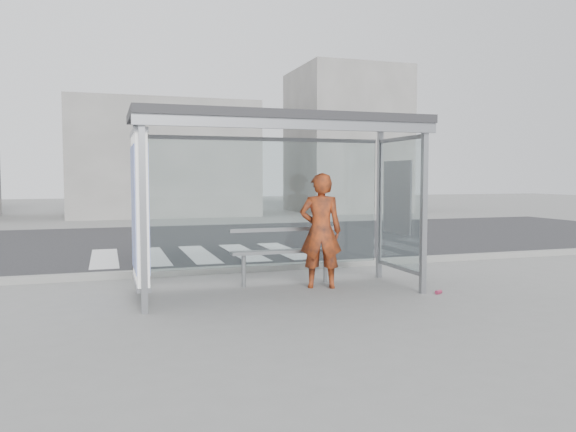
{
  "coord_description": "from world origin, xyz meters",
  "views": [
    {
      "loc": [
        -2.43,
        -7.9,
        1.73
      ],
      "look_at": [
        0.19,
        0.2,
        1.13
      ],
      "focal_mm": 35.0,
      "sensor_mm": 36.0,
      "label": 1
    }
  ],
  "objects_px": {
    "bench": "(285,251)",
    "soda_can": "(439,292)",
    "bus_shelter": "(254,159)",
    "person": "(321,231)"
  },
  "relations": [
    {
      "from": "person",
      "to": "bench",
      "type": "distance_m",
      "value": 0.7
    },
    {
      "from": "person",
      "to": "bench",
      "type": "relative_size",
      "value": 1.01
    },
    {
      "from": "bench",
      "to": "soda_can",
      "type": "xyz_separation_m",
      "value": [
        1.93,
        -1.4,
        -0.51
      ]
    },
    {
      "from": "bus_shelter",
      "to": "bench",
      "type": "distance_m",
      "value": 1.66
    },
    {
      "from": "soda_can",
      "to": "bench",
      "type": "bearing_deg",
      "value": 144.02
    },
    {
      "from": "bench",
      "to": "person",
      "type": "bearing_deg",
      "value": -42.73
    },
    {
      "from": "bus_shelter",
      "to": "person",
      "type": "relative_size",
      "value": 2.38
    },
    {
      "from": "bench",
      "to": "soda_can",
      "type": "bearing_deg",
      "value": -35.98
    },
    {
      "from": "person",
      "to": "bench",
      "type": "xyz_separation_m",
      "value": [
        -0.45,
        0.41,
        -0.35
      ]
    },
    {
      "from": "bus_shelter",
      "to": "soda_can",
      "type": "xyz_separation_m",
      "value": [
        2.57,
        -0.88,
        -1.95
      ]
    }
  ]
}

